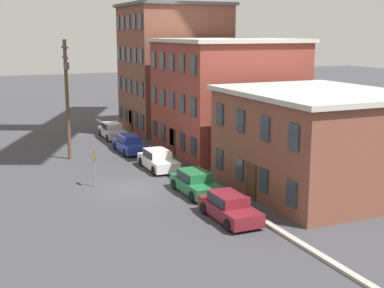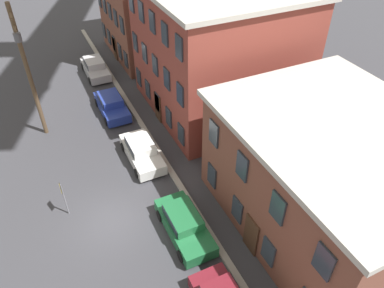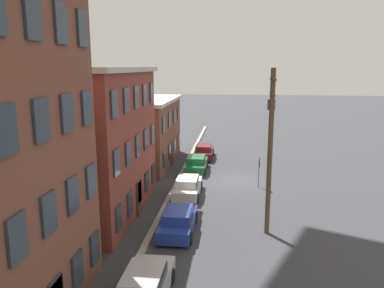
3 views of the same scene
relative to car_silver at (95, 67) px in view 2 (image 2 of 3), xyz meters
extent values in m
plane|color=#38383D|center=(17.27, -3.38, -0.75)|extent=(200.00, 200.00, 0.00)
cube|color=#9E998E|center=(17.27, 1.12, -0.67)|extent=(56.00, 0.36, 0.16)
cube|color=#2D3842|center=(-6.02, 2.56, 0.81)|extent=(0.90, 0.10, 1.40)
cube|color=#2D3842|center=(-4.18, 2.56, 0.81)|extent=(0.90, 0.10, 1.40)
cube|color=#2D3842|center=(-4.18, 2.56, 3.92)|extent=(0.90, 0.10, 1.40)
cube|color=#2D3842|center=(-2.33, 2.56, 0.81)|extent=(0.90, 0.10, 1.40)
cube|color=#2D3842|center=(-2.33, 2.56, 3.92)|extent=(0.90, 0.10, 1.40)
cube|color=#2D3842|center=(-0.49, 2.56, 0.81)|extent=(0.90, 0.10, 1.40)
cube|color=#2D3842|center=(-0.49, 2.56, 3.92)|extent=(0.90, 0.10, 1.40)
cube|color=#2D3842|center=(1.36, 2.56, 0.81)|extent=(0.90, 0.10, 1.40)
cube|color=#2D3842|center=(1.36, 2.56, 3.92)|extent=(0.90, 0.10, 1.40)
cube|color=#472D1E|center=(-2.33, 2.56, 0.35)|extent=(1.10, 0.10, 2.20)
cube|color=brown|center=(9.14, 7.51, 3.81)|extent=(10.71, 9.79, 9.12)
cube|color=#2D3842|center=(4.86, 2.56, 0.77)|extent=(0.90, 0.10, 1.40)
cube|color=#2D3842|center=(4.86, 2.56, 3.81)|extent=(0.90, 0.10, 1.40)
cube|color=#2D3842|center=(4.86, 2.56, 6.85)|extent=(0.90, 0.10, 1.40)
cube|color=#2D3842|center=(7.00, 2.56, 0.77)|extent=(0.90, 0.10, 1.40)
cube|color=#2D3842|center=(7.00, 2.56, 3.81)|extent=(0.90, 0.10, 1.40)
cube|color=#2D3842|center=(7.00, 2.56, 6.85)|extent=(0.90, 0.10, 1.40)
cube|color=#2D3842|center=(9.14, 2.56, 0.77)|extent=(0.90, 0.10, 1.40)
cube|color=#2D3842|center=(9.14, 2.56, 3.81)|extent=(0.90, 0.10, 1.40)
cube|color=#2D3842|center=(9.14, 2.56, 6.85)|extent=(0.90, 0.10, 1.40)
cube|color=#2D3842|center=(11.29, 2.56, 0.77)|extent=(0.90, 0.10, 1.40)
cube|color=#2D3842|center=(11.29, 2.56, 3.81)|extent=(0.90, 0.10, 1.40)
cube|color=#2D3842|center=(11.29, 2.56, 6.85)|extent=(0.90, 0.10, 1.40)
cube|color=#2D3842|center=(13.43, 2.56, 0.77)|extent=(0.90, 0.10, 1.40)
cube|color=#2D3842|center=(13.43, 2.56, 3.81)|extent=(0.90, 0.10, 1.40)
cube|color=#2D3842|center=(13.43, 2.56, 6.85)|extent=(0.90, 0.10, 1.40)
cube|color=#472D1E|center=(9.14, 2.56, 0.35)|extent=(1.10, 0.10, 2.20)
cube|color=brown|center=(22.10, 7.15, 2.31)|extent=(11.42, 9.06, 6.12)
cube|color=#B7B2A8|center=(22.10, 7.15, 5.52)|extent=(11.92, 9.56, 0.30)
cube|color=#2D3842|center=(17.82, 2.56, 0.78)|extent=(0.90, 0.10, 1.40)
cube|color=#2D3842|center=(17.82, 2.56, 3.84)|extent=(0.90, 0.10, 1.40)
cube|color=#2D3842|center=(20.68, 2.56, 0.78)|extent=(0.90, 0.10, 1.40)
cube|color=#2D3842|center=(20.68, 2.56, 3.84)|extent=(0.90, 0.10, 1.40)
cube|color=#2D3842|center=(23.53, 2.56, 0.78)|extent=(0.90, 0.10, 1.40)
cube|color=#2D3842|center=(23.53, 2.56, 3.84)|extent=(0.90, 0.10, 1.40)
cube|color=#2D3842|center=(26.39, 2.56, 3.84)|extent=(0.90, 0.10, 1.40)
cube|color=#472D1E|center=(22.10, 2.56, 0.35)|extent=(1.10, 0.10, 2.20)
cube|color=#B7B7BC|center=(0.07, 0.00, -0.22)|extent=(4.40, 1.80, 0.70)
cube|color=#B7B7BC|center=(-0.13, 0.00, 0.41)|extent=(2.20, 1.51, 0.55)
cube|color=#1E232D|center=(-0.13, 0.00, 0.41)|extent=(2.02, 1.58, 0.48)
cylinder|color=black|center=(1.52, 0.85, -0.42)|extent=(0.66, 0.22, 0.66)
cylinder|color=black|center=(1.52, -0.85, -0.42)|extent=(0.66, 0.22, 0.66)
cylinder|color=black|center=(-1.38, 0.85, -0.42)|extent=(0.66, 0.22, 0.66)
cylinder|color=black|center=(-1.38, -0.85, -0.42)|extent=(0.66, 0.22, 0.66)
cube|color=#233899|center=(6.73, -0.36, -0.22)|extent=(4.40, 1.80, 0.70)
cube|color=#233899|center=(6.53, -0.36, 0.41)|extent=(2.20, 1.51, 0.55)
cube|color=#1E232D|center=(6.53, -0.36, 0.41)|extent=(2.02, 1.58, 0.48)
cylinder|color=black|center=(8.18, 0.49, -0.42)|extent=(0.66, 0.22, 0.66)
cylinder|color=black|center=(8.18, -1.21, -0.42)|extent=(0.66, 0.22, 0.66)
cylinder|color=black|center=(5.28, 0.49, -0.42)|extent=(0.66, 0.22, 0.66)
cylinder|color=black|center=(5.28, -1.21, -0.42)|extent=(0.66, 0.22, 0.66)
cube|color=silver|center=(13.08, -0.11, -0.22)|extent=(4.40, 1.80, 0.70)
cube|color=silver|center=(12.88, -0.11, 0.41)|extent=(2.20, 1.51, 0.55)
cube|color=#1E232D|center=(12.88, -0.11, 0.41)|extent=(2.02, 1.58, 0.48)
cylinder|color=black|center=(14.53, 0.74, -0.42)|extent=(0.66, 0.22, 0.66)
cylinder|color=black|center=(14.53, -0.96, -0.42)|extent=(0.66, 0.22, 0.66)
cylinder|color=black|center=(11.63, 0.74, -0.42)|extent=(0.66, 0.22, 0.66)
cylinder|color=black|center=(11.63, -0.96, -0.42)|extent=(0.66, 0.22, 0.66)
cube|color=#1E6638|center=(19.79, -0.07, -0.22)|extent=(4.40, 1.80, 0.70)
cube|color=#1E6638|center=(19.59, -0.07, 0.41)|extent=(2.20, 1.51, 0.55)
cube|color=#1E232D|center=(19.59, -0.07, 0.41)|extent=(2.02, 1.58, 0.48)
cylinder|color=black|center=(21.24, 0.78, -0.42)|extent=(0.66, 0.22, 0.66)
cylinder|color=black|center=(21.24, -0.92, -0.42)|extent=(0.66, 0.22, 0.66)
cylinder|color=black|center=(18.34, 0.78, -0.42)|extent=(0.66, 0.22, 0.66)
cylinder|color=black|center=(18.34, -0.92, -0.42)|extent=(0.66, 0.22, 0.66)
cylinder|color=black|center=(23.46, 0.51, -0.42)|extent=(0.66, 0.22, 0.66)
cylinder|color=slate|center=(15.67, -5.48, 0.40)|extent=(0.08, 0.08, 2.29)
cube|color=yellow|center=(15.67, -5.51, 1.25)|extent=(0.82, 0.03, 0.82)
cube|color=black|center=(15.67, -5.50, 1.25)|extent=(0.89, 0.02, 0.89)
cylinder|color=brown|center=(7.17, -5.47, 3.95)|extent=(0.28, 0.28, 9.39)
cube|color=brown|center=(7.17, -5.47, 8.04)|extent=(2.40, 0.12, 0.12)
cube|color=brown|center=(7.17, -5.47, 7.24)|extent=(2.00, 0.12, 0.12)
cylinder|color=#515156|center=(7.52, -5.47, 6.64)|extent=(0.44, 0.44, 0.55)
camera|label=1|loc=(49.17, -13.16, 9.17)|focal=50.00mm
camera|label=2|loc=(31.51, -5.17, 15.73)|focal=35.00mm
camera|label=3|loc=(-13.37, -3.48, 8.68)|focal=35.00mm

